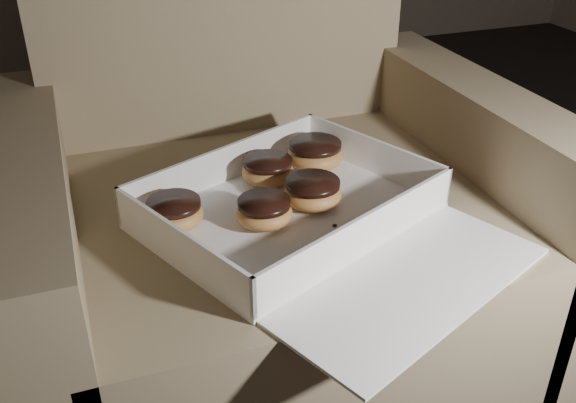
% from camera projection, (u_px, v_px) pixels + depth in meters
% --- Properties ---
extents(armchair, '(0.87, 0.73, 0.91)m').
position_uv_depth(armchair, '(268.00, 236.00, 1.16)').
color(armchair, '#8B7458').
rests_on(armchair, floor).
extents(bakery_box, '(0.56, 0.60, 0.07)m').
position_uv_depth(bakery_box, '(310.00, 219.00, 0.95)').
color(bakery_box, white).
rests_on(bakery_box, armchair).
extents(donut_a, '(0.10, 0.10, 0.05)m').
position_uv_depth(donut_a, '(315.00, 154.00, 1.10)').
color(donut_a, '#C88B45').
rests_on(donut_a, bakery_box).
extents(donut_b, '(0.09, 0.09, 0.04)m').
position_uv_depth(donut_b, '(313.00, 192.00, 0.98)').
color(donut_b, '#C88B45').
rests_on(donut_b, bakery_box).
extents(donut_c, '(0.09, 0.09, 0.04)m').
position_uv_depth(donut_c, '(174.00, 213.00, 0.93)').
color(donut_c, '#C88B45').
rests_on(donut_c, bakery_box).
extents(donut_d, '(0.09, 0.09, 0.04)m').
position_uv_depth(donut_d, '(268.00, 170.00, 1.05)').
color(donut_d, '#C88B45').
rests_on(donut_d, bakery_box).
extents(donut_e, '(0.08, 0.08, 0.04)m').
position_uv_depth(donut_e, '(264.00, 211.00, 0.94)').
color(donut_e, '#C88B45').
rests_on(donut_e, bakery_box).
extents(crumb_a, '(0.01, 0.01, 0.00)m').
position_uv_depth(crumb_a, '(319.00, 204.00, 1.00)').
color(crumb_a, black).
rests_on(crumb_a, bakery_box).
extents(crumb_b, '(0.01, 0.01, 0.00)m').
position_uv_depth(crumb_b, '(292.00, 260.00, 0.87)').
color(crumb_b, black).
rests_on(crumb_b, bakery_box).
extents(crumb_c, '(0.01, 0.01, 0.00)m').
position_uv_depth(crumb_c, '(335.00, 225.00, 0.94)').
color(crumb_c, black).
rests_on(crumb_c, bakery_box).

